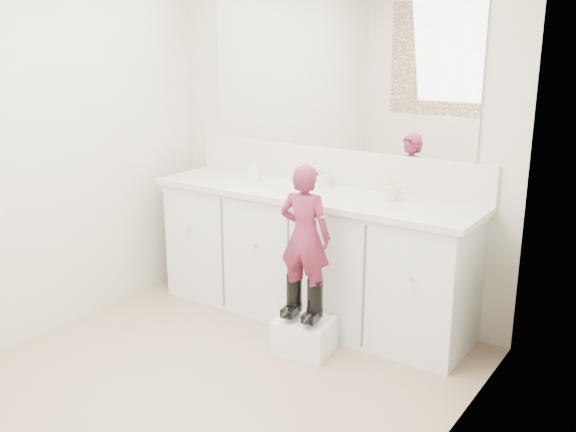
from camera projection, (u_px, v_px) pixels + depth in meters
The scene contains 16 objects.
floor at pixel (190, 392), 3.50m from camera, with size 3.00×3.00×0.00m, color #8F725D.
wall_back at pixel (334, 139), 4.37m from camera, with size 2.60×2.60×0.00m, color beige.
wall_left at pixel (23, 152), 3.89m from camera, with size 3.00×3.00×0.00m, color beige.
wall_right at pixel (427, 217), 2.47m from camera, with size 3.00×3.00×0.00m, color beige.
vanity_cabinet at pixel (311, 258), 4.36m from camera, with size 2.20×0.55×0.85m, color silver.
countertop at pixel (311, 195), 4.23m from camera, with size 2.28×0.58×0.04m, color beige.
backsplash at pixel (332, 166), 4.41m from camera, with size 2.28×0.03×0.25m, color beige.
mirror at pixel (334, 73), 4.25m from camera, with size 2.00×0.02×1.00m, color white.
faucet at pixel (324, 180), 4.34m from camera, with size 0.08×0.08×0.10m, color silver.
cup at pixel (393, 192), 3.99m from camera, with size 0.11×0.11×0.10m, color beige.
soap_bottle at pixel (255, 169), 4.52m from camera, with size 0.07×0.08×0.16m, color silver.
step_stool at pixel (304, 336), 3.93m from camera, with size 0.33×0.28×0.21m, color white.
boot_left at pixel (294, 296), 3.91m from camera, with size 0.10×0.18×0.28m, color black, non-canonical shape.
boot_right at pixel (315, 301), 3.83m from camera, with size 0.10×0.18×0.28m, color black, non-canonical shape.
toddler at pixel (305, 236), 3.76m from camera, with size 0.32×0.21×0.87m, color #AD355F.
toothbrush at pixel (315, 219), 3.69m from camera, with size 0.01×0.01×0.14m, color #ED5C8E.
Camera 1 is at (2.20, -2.27, 1.87)m, focal length 40.00 mm.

